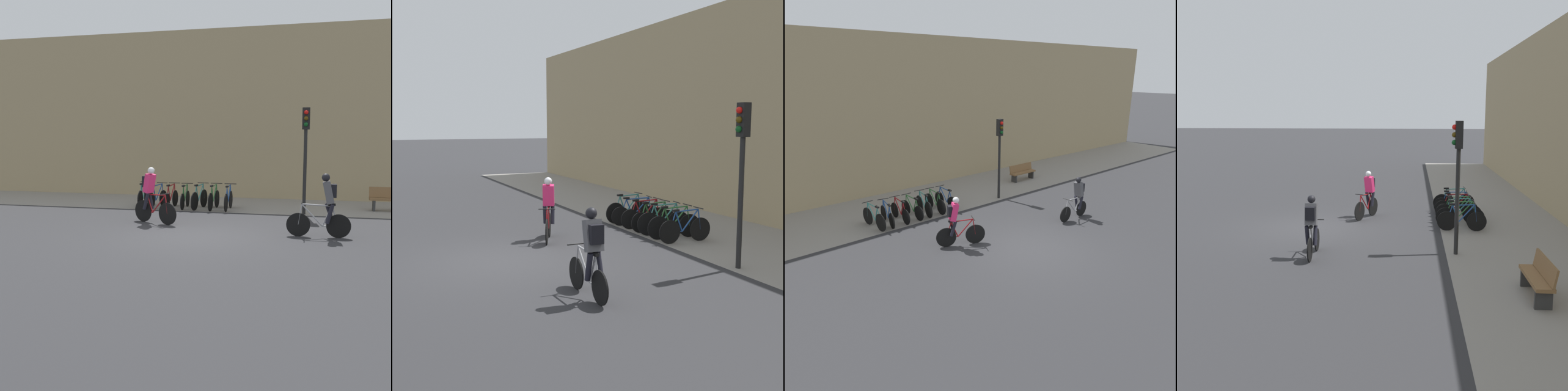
{
  "view_description": "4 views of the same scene",
  "coord_description": "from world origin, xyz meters",
  "views": [
    {
      "loc": [
        3.33,
        -12.95,
        2.75
      ],
      "look_at": [
        -0.59,
        2.8,
        0.81
      ],
      "focal_mm": 45.0,
      "sensor_mm": 36.0,
      "label": 1
    },
    {
      "loc": [
        12.68,
        -3.33,
        3.33
      ],
      "look_at": [
        -1.24,
        2.82,
        1.29
      ],
      "focal_mm": 50.0,
      "sensor_mm": 36.0,
      "label": 2
    },
    {
      "loc": [
        -9.05,
        -8.01,
        5.84
      ],
      "look_at": [
        0.06,
        2.78,
        1.22
      ],
      "focal_mm": 35.0,
      "sensor_mm": 36.0,
      "label": 3
    },
    {
      "loc": [
        16.57,
        3.52,
        4.03
      ],
      "look_at": [
        0.72,
        2.21,
        1.29
      ],
      "focal_mm": 45.0,
      "sensor_mm": 36.0,
      "label": 4
    }
  ],
  "objects": [
    {
      "name": "cyclist_grey",
      "position": [
        3.59,
        0.77,
        0.95
      ],
      "size": [
        1.74,
        0.46,
        1.77
      ],
      "color": "black",
      "rests_on": "ground"
    },
    {
      "name": "traffic_light_pole",
      "position": [
        2.91,
        4.77,
        2.61
      ],
      "size": [
        0.26,
        0.3,
        3.78
      ],
      "color": "black",
      "rests_on": "ground"
    },
    {
      "name": "parked_bike_1",
      "position": [
        -2.74,
        5.2,
        0.39
      ],
      "size": [
        0.46,
        1.66,
        0.95
      ],
      "color": "black",
      "rests_on": "ground"
    },
    {
      "name": "parked_bike_0",
      "position": [
        -3.3,
        5.21,
        0.41
      ],
      "size": [
        0.46,
        1.68,
        0.98
      ],
      "color": "black",
      "rests_on": "ground"
    },
    {
      "name": "parked_bike_2",
      "position": [
        -2.17,
        5.21,
        0.39
      ],
      "size": [
        0.46,
        1.65,
        0.95
      ],
      "color": "black",
      "rests_on": "ground"
    },
    {
      "name": "kerb_strip",
      "position": [
        0.0,
        6.75,
        0.0
      ],
      "size": [
        44.0,
        4.5,
        0.01
      ],
      "primitive_type": "cube",
      "color": "gray",
      "rests_on": "ground"
    },
    {
      "name": "parked_bike_3",
      "position": [
        -1.6,
        5.21,
        0.39
      ],
      "size": [
        0.46,
        1.61,
        0.95
      ],
      "color": "black",
      "rests_on": "ground"
    },
    {
      "name": "ground",
      "position": [
        0.0,
        0.0,
        0.0
      ],
      "size": [
        200.0,
        200.0,
        0.0
      ],
      "primitive_type": "plane",
      "color": "#2B2B2D"
    },
    {
      "name": "parked_bike_5",
      "position": [
        -0.47,
        5.21,
        0.41
      ],
      "size": [
        0.46,
        1.71,
        0.98
      ],
      "color": "black",
      "rests_on": "ground"
    },
    {
      "name": "parked_bike_6",
      "position": [
        0.1,
        5.21,
        0.4
      ],
      "size": [
        0.46,
        1.68,
        0.97
      ],
      "color": "black",
      "rests_on": "ground"
    },
    {
      "name": "parked_bike_4",
      "position": [
        -1.03,
        5.21,
        0.41
      ],
      "size": [
        0.46,
        1.66,
        0.98
      ],
      "color": "black",
      "rests_on": "ground"
    },
    {
      "name": "cyclist_pink",
      "position": [
        -1.82,
        1.85,
        0.95
      ],
      "size": [
        1.62,
        0.77,
        1.8
      ],
      "color": "black",
      "rests_on": "ground"
    }
  ]
}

